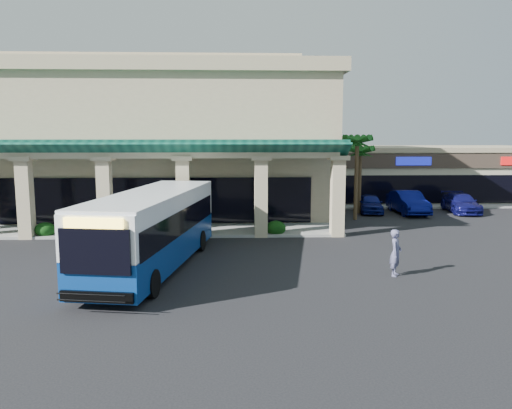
{
  "coord_description": "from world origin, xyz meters",
  "views": [
    {
      "loc": [
        0.03,
        -23.59,
        5.86
      ],
      "look_at": [
        1.13,
        3.12,
        2.2
      ],
      "focal_mm": 35.0,
      "sensor_mm": 36.0,
      "label": 1
    }
  ],
  "objects_px": {
    "pedestrian": "(396,253)",
    "car_white": "(408,202)",
    "transit_bus": "(153,231)",
    "car_silver": "(370,203)",
    "car_red": "(461,203)"
  },
  "relations": [
    {
      "from": "transit_bus",
      "to": "pedestrian",
      "type": "relative_size",
      "value": 6.18
    },
    {
      "from": "transit_bus",
      "to": "pedestrian",
      "type": "bearing_deg",
      "value": 0.36
    },
    {
      "from": "car_silver",
      "to": "car_white",
      "type": "xyz_separation_m",
      "value": [
        2.75,
        -0.59,
        0.15
      ]
    },
    {
      "from": "pedestrian",
      "to": "car_white",
      "type": "xyz_separation_m",
      "value": [
        6.41,
        16.9,
        -0.12
      ]
    },
    {
      "from": "pedestrian",
      "to": "car_white",
      "type": "bearing_deg",
      "value": 5.71
    },
    {
      "from": "car_white",
      "to": "pedestrian",
      "type": "bearing_deg",
      "value": -111.4
    },
    {
      "from": "pedestrian",
      "to": "car_white",
      "type": "relative_size",
      "value": 0.38
    },
    {
      "from": "transit_bus",
      "to": "car_silver",
      "type": "bearing_deg",
      "value": 57.83
    },
    {
      "from": "transit_bus",
      "to": "car_white",
      "type": "height_order",
      "value": "transit_bus"
    },
    {
      "from": "pedestrian",
      "to": "car_white",
      "type": "height_order",
      "value": "pedestrian"
    },
    {
      "from": "pedestrian",
      "to": "transit_bus",
      "type": "bearing_deg",
      "value": 107.42
    },
    {
      "from": "pedestrian",
      "to": "car_silver",
      "type": "xyz_separation_m",
      "value": [
        3.65,
        17.49,
        -0.27
      ]
    },
    {
      "from": "transit_bus",
      "to": "car_red",
      "type": "xyz_separation_m",
      "value": [
        21.13,
        15.7,
        -0.98
      ]
    },
    {
      "from": "car_silver",
      "to": "car_red",
      "type": "height_order",
      "value": "car_red"
    },
    {
      "from": "transit_bus",
      "to": "car_white",
      "type": "bearing_deg",
      "value": 51.63
    }
  ]
}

